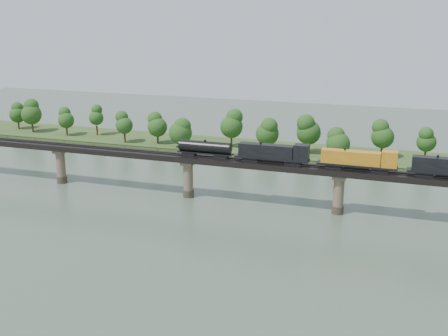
% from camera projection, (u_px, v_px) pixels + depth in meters
% --- Properties ---
extents(ground, '(400.00, 400.00, 0.00)m').
position_uv_depth(ground, '(137.00, 237.00, 124.56)').
color(ground, '#3B4B3D').
rests_on(ground, ground).
extents(far_bank, '(300.00, 24.00, 1.60)m').
position_uv_depth(far_bank, '(247.00, 148.00, 201.77)').
color(far_bank, '#2E471C').
rests_on(far_bank, ground).
extents(bridge, '(236.00, 30.00, 11.50)m').
position_uv_depth(bridge, '(188.00, 177.00, 150.41)').
color(bridge, '#473A2D').
rests_on(bridge, ground).
extents(bridge_superstructure, '(220.00, 4.90, 0.75)m').
position_uv_depth(bridge_superstructure, '(188.00, 155.00, 148.70)').
color(bridge_superstructure, black).
rests_on(bridge_superstructure, bridge).
extents(far_treeline, '(289.06, 17.54, 13.60)m').
position_uv_depth(far_treeline, '(221.00, 127.00, 198.09)').
color(far_treeline, '#382619').
rests_on(far_treeline, far_bank).
extents(freight_train, '(76.92, 3.00, 5.29)m').
position_uv_depth(freight_train, '(328.00, 158.00, 136.53)').
color(freight_train, black).
rests_on(freight_train, bridge).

